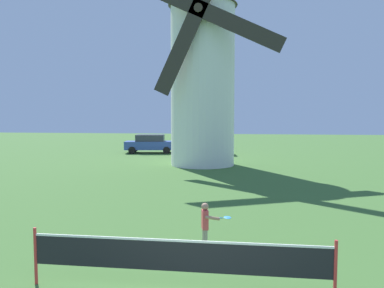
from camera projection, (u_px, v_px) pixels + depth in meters
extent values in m
cylinder|color=white|center=(203.00, 87.00, 24.07)|extent=(4.06, 4.06, 10.11)
cylinder|color=#382D23|center=(199.00, 9.00, 21.49)|extent=(0.50, 0.60, 0.50)
cube|color=#332D28|center=(198.00, 8.00, 21.34)|extent=(9.91, 0.12, 5.23)
cube|color=#332D28|center=(198.00, 8.00, 21.34)|extent=(5.23, 0.12, 9.91)
cylinder|color=red|center=(36.00, 256.00, 7.17)|extent=(0.06, 0.06, 1.10)
cylinder|color=red|center=(335.00, 272.00, 6.45)|extent=(0.06, 0.06, 1.10)
cube|color=black|center=(178.00, 257.00, 6.80)|extent=(5.46, 0.01, 0.55)
cube|color=white|center=(178.00, 241.00, 6.78)|extent=(5.46, 0.02, 0.04)
cylinder|color=#9E937F|center=(204.00, 238.00, 9.07)|extent=(0.10, 0.10, 0.52)
cylinder|color=#9E937F|center=(205.00, 240.00, 8.93)|extent=(0.10, 0.10, 0.52)
cube|color=#DB4C4C|center=(205.00, 219.00, 8.97)|extent=(0.20, 0.28, 0.46)
sphere|color=tan|center=(205.00, 206.00, 8.94)|extent=(0.17, 0.17, 0.17)
cylinder|color=tan|center=(204.00, 218.00, 9.13)|extent=(0.07, 0.07, 0.35)
cylinder|color=tan|center=(212.00, 218.00, 8.83)|extent=(0.36, 0.16, 0.13)
cylinder|color=#338CCC|center=(218.00, 218.00, 8.85)|extent=(0.22, 0.08, 0.04)
ellipsoid|color=#338CCC|center=(227.00, 218.00, 8.87)|extent=(0.23, 0.28, 0.03)
cube|color=#334C99|center=(150.00, 145.00, 32.22)|extent=(4.45, 2.28, 0.70)
cube|color=#2D333D|center=(150.00, 138.00, 32.18)|extent=(2.57, 1.82, 0.56)
cylinder|color=black|center=(168.00, 148.00, 33.11)|extent=(0.62, 0.26, 0.60)
cylinder|color=black|center=(167.00, 150.00, 31.42)|extent=(0.62, 0.26, 0.60)
cylinder|color=black|center=(135.00, 148.00, 33.08)|extent=(0.62, 0.26, 0.60)
cylinder|color=black|center=(132.00, 150.00, 31.39)|extent=(0.62, 0.26, 0.60)
cube|color=silver|center=(207.00, 147.00, 30.74)|extent=(4.03, 2.12, 0.70)
cube|color=#2D333D|center=(207.00, 139.00, 30.70)|extent=(2.32, 1.73, 0.56)
cylinder|color=black|center=(223.00, 150.00, 31.59)|extent=(0.62, 0.25, 0.60)
cylinder|color=black|center=(224.00, 152.00, 29.90)|extent=(0.62, 0.25, 0.60)
cylinder|color=black|center=(192.00, 150.00, 31.64)|extent=(0.62, 0.25, 0.60)
cylinder|color=black|center=(191.00, 152.00, 29.95)|extent=(0.62, 0.25, 0.60)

